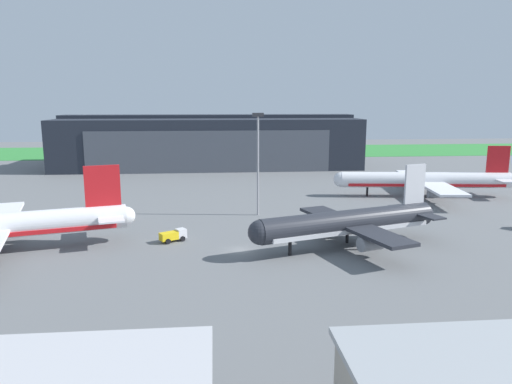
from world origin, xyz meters
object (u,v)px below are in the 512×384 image
at_px(airliner_far_left, 425,181).
at_px(stair_truck, 118,213).
at_px(airliner_near_left, 348,223).
at_px(apron_light_mast, 258,157).
at_px(pushback_tractor, 174,235).
at_px(maintenance_hangar, 209,141).

bearing_deg(airliner_far_left, stair_truck, -167.68).
distance_m(airliner_near_left, apron_light_mast, 28.72).
bearing_deg(airliner_near_left, apron_light_mast, 117.85).
distance_m(airliner_far_left, apron_light_mast, 48.19).
height_order(airliner_near_left, stair_truck, airliner_near_left).
bearing_deg(apron_light_mast, airliner_far_left, 20.02).
height_order(pushback_tractor, stair_truck, pushback_tractor).
bearing_deg(stair_truck, airliner_near_left, -29.85).
xyz_separation_m(airliner_near_left, stair_truck, (-42.39, 24.33, -3.16)).
height_order(maintenance_hangar, airliner_near_left, maintenance_hangar).
bearing_deg(airliner_far_left, apron_light_mast, -159.98).
xyz_separation_m(airliner_far_left, apron_light_mast, (-44.58, -16.25, 8.42)).
height_order(stair_truck, apron_light_mast, apron_light_mast).
bearing_deg(airliner_far_left, maintenance_hangar, 129.82).
height_order(airliner_far_left, airliner_near_left, airliner_near_left).
distance_m(airliner_far_left, pushback_tractor, 70.28).
xyz_separation_m(stair_truck, apron_light_mast, (29.56, -0.05, 11.55)).
bearing_deg(pushback_tractor, maintenance_hangar, 86.71).
bearing_deg(maintenance_hangar, apron_light_mast, -82.56).
bearing_deg(airliner_near_left, pushback_tractor, 168.38).
relative_size(stair_truck, apron_light_mast, 0.20).
relative_size(airliner_near_left, apron_light_mast, 1.57).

